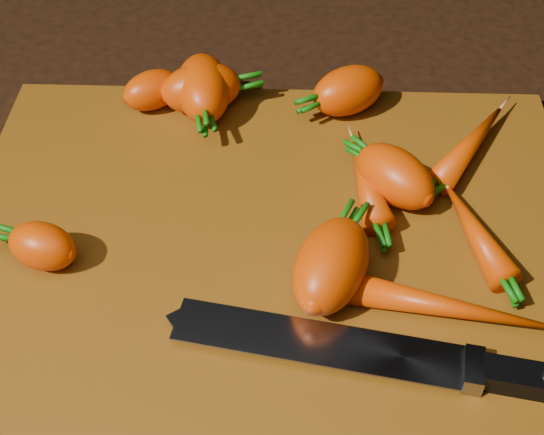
{
  "coord_description": "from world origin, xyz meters",
  "views": [
    {
      "loc": [
        0.01,
        -0.4,
        0.45
      ],
      "look_at": [
        0.0,
        0.01,
        0.03
      ],
      "focal_mm": 50.0,
      "sensor_mm": 36.0,
      "label": 1
    }
  ],
  "objects": [
    {
      "name": "carrot_4",
      "position": [
        0.06,
        0.17,
        0.03
      ],
      "size": [
        0.08,
        0.07,
        0.04
      ],
      "primitive_type": "ellipsoid",
      "rotation": [
        0.0,
        0.0,
        3.67
      ],
      "color": "#DB3B00",
      "rests_on": "cutting_board"
    },
    {
      "name": "carrot_6",
      "position": [
        0.1,
        0.06,
        0.03
      ],
      "size": [
        0.08,
        0.09,
        0.04
      ],
      "primitive_type": "ellipsoid",
      "rotation": [
        0.0,
        0.0,
        2.29
      ],
      "color": "#DB3B00",
      "rests_on": "cutting_board"
    },
    {
      "name": "ground",
      "position": [
        0.0,
        0.0,
        -0.01
      ],
      "size": [
        2.0,
        2.0,
        0.01
      ],
      "primitive_type": "cube",
      "color": "black"
    },
    {
      "name": "carrot_8",
      "position": [
        0.13,
        -0.07,
        0.02
      ],
      "size": [
        0.14,
        0.05,
        0.02
      ],
      "primitive_type": "ellipsoid",
      "rotation": [
        0.0,
        0.0,
        -0.21
      ],
      "color": "#DB3B00",
      "rests_on": "cutting_board"
    },
    {
      "name": "carrot_5",
      "position": [
        -0.12,
        0.17,
        0.03
      ],
      "size": [
        0.07,
        0.06,
        0.04
      ],
      "primitive_type": "ellipsoid",
      "rotation": [
        0.0,
        0.0,
        0.6
      ],
      "color": "#DB3B00",
      "rests_on": "cutting_board"
    },
    {
      "name": "carrot_0",
      "position": [
        -0.07,
        0.17,
        0.04
      ],
      "size": [
        0.08,
        0.07,
        0.05
      ],
      "primitive_type": "ellipsoid",
      "rotation": [
        0.0,
        0.0,
        0.31
      ],
      "color": "#DB3B00",
      "rests_on": "cutting_board"
    },
    {
      "name": "knife",
      "position": [
        0.05,
        -0.1,
        0.02
      ],
      "size": [
        0.33,
        0.08,
        0.02
      ],
      "rotation": [
        0.0,
        0.0,
        -0.17
      ],
      "color": "gray",
      "rests_on": "cutting_board"
    },
    {
      "name": "cutting_board",
      "position": [
        0.0,
        0.0,
        0.01
      ],
      "size": [
        0.5,
        0.4,
        0.01
      ],
      "primitive_type": "cube",
      "color": "brown",
      "rests_on": "ground"
    },
    {
      "name": "carrot_10",
      "position": [
        0.08,
        0.06,
        0.03
      ],
      "size": [
        0.04,
        0.1,
        0.03
      ],
      "primitive_type": "ellipsoid",
      "rotation": [
        0.0,
        0.0,
        1.73
      ],
      "color": "#DB3B00",
      "rests_on": "cutting_board"
    },
    {
      "name": "carrot_1",
      "position": [
        -0.17,
        -0.03,
        0.03
      ],
      "size": [
        0.06,
        0.05,
        0.04
      ],
      "primitive_type": "ellipsoid",
      "rotation": [
        0.0,
        0.0,
        2.82
      ],
      "color": "#DB3B00",
      "rests_on": "cutting_board"
    },
    {
      "name": "carrot_7",
      "position": [
        0.17,
        0.11,
        0.02
      ],
      "size": [
        0.09,
        0.11,
        0.03
      ],
      "primitive_type": "ellipsoid",
      "rotation": [
        0.0,
        0.0,
        0.98
      ],
      "color": "#DB3B00",
      "rests_on": "cutting_board"
    },
    {
      "name": "carrot_3",
      "position": [
        0.04,
        -0.04,
        0.04
      ],
      "size": [
        0.08,
        0.1,
        0.05
      ],
      "primitive_type": "ellipsoid",
      "rotation": [
        0.0,
        0.0,
        1.23
      ],
      "color": "#DB3B00",
      "rests_on": "cutting_board"
    },
    {
      "name": "carrot_9",
      "position": [
        0.16,
        0.0,
        0.03
      ],
      "size": [
        0.05,
        0.1,
        0.03
      ],
      "primitive_type": "ellipsoid",
      "rotation": [
        0.0,
        0.0,
        1.87
      ],
      "color": "#DB3B00",
      "rests_on": "cutting_board"
    },
    {
      "name": "carrot_2",
      "position": [
        -0.07,
        0.17,
        0.04
      ],
      "size": [
        0.06,
        0.09,
        0.05
      ],
      "primitive_type": "ellipsoid",
      "rotation": [
        0.0,
        0.0,
        -1.42
      ],
      "color": "#DB3B00",
      "rests_on": "cutting_board"
    }
  ]
}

